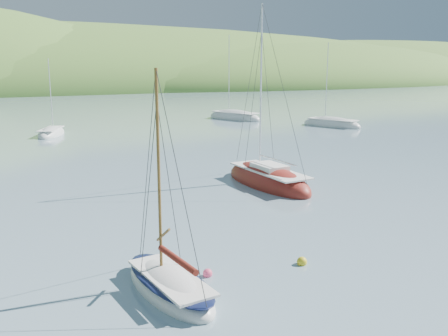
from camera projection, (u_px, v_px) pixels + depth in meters
name	position (u px, v px, depth m)	size (l,w,h in m)	color
ground	(270.00, 271.00, 20.72)	(700.00, 700.00, 0.00)	gray
daysailer_white	(170.00, 286.00, 18.88)	(2.86, 6.04, 8.94)	white
sloop_red	(268.00, 181.00, 35.30)	(3.74, 9.31, 13.50)	maroon
distant_sloop_a	(51.00, 134.00, 58.92)	(4.84, 7.19, 9.70)	white
distant_sloop_b	(235.00, 118.00, 75.16)	(6.86, 10.04, 13.55)	white
distant_sloop_d	(332.00, 125.00, 66.99)	(6.13, 8.88, 11.99)	white
mooring_buoys	(142.00, 255.00, 22.11)	(13.74, 9.64, 0.44)	gold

